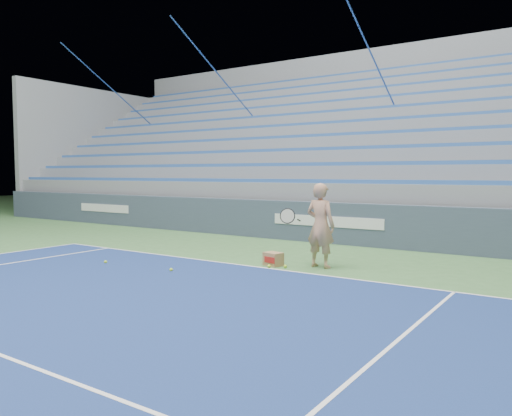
{
  "coord_description": "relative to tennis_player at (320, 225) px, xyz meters",
  "views": [
    {
      "loc": [
        5.86,
        3.73,
        1.88
      ],
      "look_at": [
        0.0,
        12.38,
        1.15
      ],
      "focal_mm": 35.0,
      "sensor_mm": 36.0,
      "label": 1
    }
  ],
  "objects": [
    {
      "name": "sponsor_barrier",
      "position": [
        -1.39,
        3.28,
        -0.3
      ],
      "size": [
        30.0,
        0.32,
        1.1
      ],
      "color": "#3A4759",
      "rests_on": "ground"
    },
    {
      "name": "bleachers",
      "position": [
        -1.4,
        9.0,
        1.51
      ],
      "size": [
        31.0,
        9.15,
        7.3
      ],
      "color": "gray",
      "rests_on": "ground"
    },
    {
      "name": "tennis_player",
      "position": [
        0.0,
        0.0,
        0.0
      ],
      "size": [
        0.93,
        0.85,
        1.69
      ],
      "color": "tan",
      "rests_on": "ground"
    },
    {
      "name": "ball_box",
      "position": [
        -0.88,
        -0.36,
        -0.71
      ],
      "size": [
        0.41,
        0.35,
        0.27
      ],
      "color": "#9E784C",
      "rests_on": "ground"
    },
    {
      "name": "tennis_ball_0",
      "position": [
        -0.81,
        -0.61,
        -0.81
      ],
      "size": [
        0.07,
        0.07,
        0.07
      ],
      "primitive_type": "sphere",
      "color": "#C5F131",
      "rests_on": "ground"
    },
    {
      "name": "tennis_ball_1",
      "position": [
        -2.17,
        -1.97,
        -0.81
      ],
      "size": [
        0.07,
        0.07,
        0.07
      ],
      "primitive_type": "sphere",
      "color": "#C5F131",
      "rests_on": "ground"
    },
    {
      "name": "tennis_ball_2",
      "position": [
        -3.9,
        -2.12,
        -0.81
      ],
      "size": [
        0.07,
        0.07,
        0.07
      ],
      "primitive_type": "sphere",
      "color": "#C5F131",
      "rests_on": "ground"
    },
    {
      "name": "tennis_ball_3",
      "position": [
        -0.54,
        -0.45,
        -0.81
      ],
      "size": [
        0.07,
        0.07,
        0.07
      ],
      "primitive_type": "sphere",
      "color": "#C5F131",
      "rests_on": "ground"
    }
  ]
}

